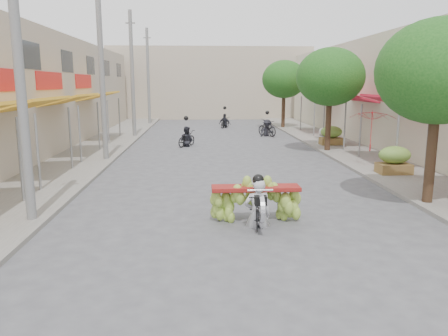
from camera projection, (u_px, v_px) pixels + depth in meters
ground at (261, 267)px, 8.41m from camera, size 120.00×120.00×0.00m
sidewalk_left at (87, 150)px, 22.70m from camera, size 4.00×60.00×0.12m
sidewalk_right at (351, 148)px, 23.49m from camera, size 4.00×60.00×0.12m
far_building at (210, 83)px, 44.98m from camera, size 20.00×6.00×7.00m
utility_pole_near at (18, 60)px, 10.28m from camera, size 0.60×0.24×8.00m
utility_pole_mid at (102, 71)px, 19.10m from camera, size 0.60×0.24×8.00m
utility_pole_far at (132, 75)px, 27.92m from camera, size 0.60×0.24×8.00m
utility_pole_back at (148, 77)px, 36.74m from camera, size 0.60×0.24×8.00m
street_tree_near at (439, 72)px, 11.91m from camera, size 3.40×3.40×5.25m
street_tree_mid at (330, 77)px, 21.71m from camera, size 3.40×3.40×5.25m
street_tree_far at (284, 79)px, 33.47m from camera, size 3.40×3.40×5.25m
produce_crate_mid at (394, 158)px, 16.46m from camera, size 1.20×0.88×1.16m
produce_crate_far at (331, 134)px, 24.30m from camera, size 1.20×0.88×1.16m
banana_motorbike at (257, 195)px, 10.83m from camera, size 2.23×1.74×2.25m
market_umbrella at (373, 110)px, 17.43m from camera, size 2.21×2.21×1.67m
pedestrian at (323, 128)px, 24.84m from camera, size 0.98×0.76×1.74m
bg_motorbike_a at (186, 133)px, 24.38m from camera, size 1.28×1.66×1.95m
bg_motorbike_b at (267, 124)px, 29.06m from camera, size 1.39×1.87×1.95m
bg_motorbike_c at (225, 118)px, 34.61m from camera, size 1.15×1.61×1.95m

